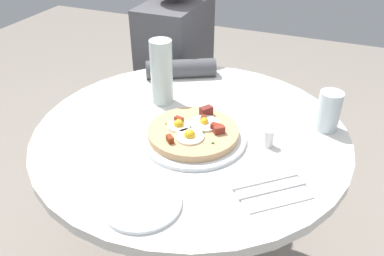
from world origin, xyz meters
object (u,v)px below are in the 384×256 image
object	(u,v)px
bread_plate	(142,203)
knife	(272,190)
water_glass	(329,111)
water_bottle	(162,72)
breakfast_pizza	(193,132)
person_seated	(177,93)
salt_shaker	(269,138)
dining_table	(191,173)
pizza_plate	(193,137)
fork	(265,181)

from	to	relation	value
bread_plate	knife	xyz separation A→B (m)	(0.16, -0.27, 0.00)
knife	water_glass	world-z (taller)	water_glass
water_bottle	bread_plate	bearing A→B (deg)	-159.93
breakfast_pizza	bread_plate	size ratio (longest dim) A/B	1.38
water_glass	water_bottle	size ratio (longest dim) A/B	0.57
person_seated	salt_shaker	xyz separation A→B (m)	(-0.57, -0.54, 0.25)
dining_table	knife	bearing A→B (deg)	-122.86
pizza_plate	bread_plate	xyz separation A→B (m)	(-0.30, 0.01, -0.00)
dining_table	person_seated	world-z (taller)	person_seated
knife	water_bottle	size ratio (longest dim) A/B	0.84
person_seated	fork	size ratio (longest dim) A/B	6.31
pizza_plate	water_bottle	distance (m)	0.27
water_glass	dining_table	bearing A→B (deg)	112.37
breakfast_pizza	bread_plate	xyz separation A→B (m)	(-0.30, 0.01, -0.02)
person_seated	salt_shaker	size ratio (longest dim) A/B	22.05
dining_table	water_glass	distance (m)	0.47
person_seated	bread_plate	distance (m)	0.99
bread_plate	knife	bearing A→B (deg)	-59.72
pizza_plate	fork	size ratio (longest dim) A/B	1.70
water_bottle	person_seated	bearing A→B (deg)	18.89
pizza_plate	bread_plate	size ratio (longest dim) A/B	1.63
dining_table	bread_plate	xyz separation A→B (m)	(-0.34, -0.02, 0.18)
fork	dining_table	bearing A→B (deg)	-71.55
pizza_plate	water_glass	bearing A→B (deg)	-59.60
breakfast_pizza	knife	world-z (taller)	breakfast_pizza
dining_table	salt_shaker	bearing A→B (deg)	-90.26
person_seated	dining_table	bearing A→B (deg)	-151.80
bread_plate	fork	world-z (taller)	bread_plate
dining_table	person_seated	xyz separation A→B (m)	(0.57, 0.30, -0.05)
bread_plate	water_glass	xyz separation A→B (m)	(0.50, -0.36, 0.06)
dining_table	water_bottle	bearing A→B (deg)	51.73
knife	water_bottle	distance (m)	0.55
dining_table	pizza_plate	world-z (taller)	pizza_plate
dining_table	bread_plate	world-z (taller)	bread_plate
knife	water_glass	xyz separation A→B (m)	(0.34, -0.08, 0.05)
water_bottle	salt_shaker	xyz separation A→B (m)	(-0.12, -0.39, -0.08)
knife	pizza_plate	bearing A→B (deg)	-68.30
fork	salt_shaker	size ratio (longest dim) A/B	3.50
fork	knife	xyz separation A→B (m)	(-0.03, -0.02, 0.00)
water_glass	breakfast_pizza	bearing A→B (deg)	120.34
dining_table	water_bottle	xyz separation A→B (m)	(0.12, 0.15, 0.28)
dining_table	knife	distance (m)	0.39
knife	water_bottle	bearing A→B (deg)	-75.39
breakfast_pizza	dining_table	bearing A→B (deg)	29.78
salt_shaker	pizza_plate	bearing A→B (deg)	103.08
breakfast_pizza	salt_shaker	bearing A→B (deg)	-77.08
breakfast_pizza	water_bottle	world-z (taller)	water_bottle
breakfast_pizza	knife	distance (m)	0.30
person_seated	salt_shaker	world-z (taller)	person_seated
person_seated	pizza_plate	xyz separation A→B (m)	(-0.62, -0.33, 0.23)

